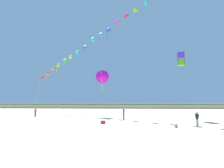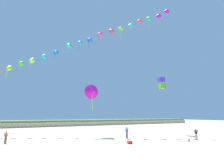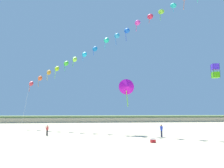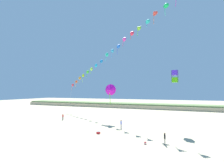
% 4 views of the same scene
% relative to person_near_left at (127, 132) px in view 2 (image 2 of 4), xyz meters
% --- Properties ---
extents(ground_plane, '(240.00, 240.00, 0.00)m').
position_rel_person_near_left_xyz_m(ground_plane, '(-3.29, -8.72, -1.00)').
color(ground_plane, '#C1B28E').
extents(dune_ridge, '(120.00, 9.22, 1.98)m').
position_rel_person_near_left_xyz_m(dune_ridge, '(-3.29, 38.67, -0.02)').
color(dune_ridge, tan).
rests_on(dune_ridge, ground).
extents(person_near_left, '(0.34, 0.58, 1.73)m').
position_rel_person_near_left_xyz_m(person_near_left, '(0.00, 0.00, 0.00)').
color(person_near_left, '#282D4C').
rests_on(person_near_left, ground).
extents(person_near_right, '(0.25, 0.57, 1.65)m').
position_rel_person_near_left_xyz_m(person_near_right, '(8.11, -6.30, -0.05)').
color(person_near_right, gray).
rests_on(person_near_right, ground).
extents(person_mid_center, '(0.54, 0.21, 1.55)m').
position_rel_person_near_left_xyz_m(person_mid_center, '(-16.42, 3.33, -0.11)').
color(person_mid_center, black).
rests_on(person_mid_center, ground).
extents(kite_banner_string, '(37.48, 16.50, 27.24)m').
position_rel_person_near_left_xyz_m(kite_banner_string, '(-5.48, 8.94, 17.11)').
color(kite_banner_string, '#CD3542').
extents(large_kite_low_lead, '(1.20, 1.20, 2.25)m').
position_rel_person_near_left_xyz_m(large_kite_low_lead, '(9.85, 1.80, 9.01)').
color(large_kite_low_lead, '#50C211').
extents(large_kite_mid_trail, '(2.63, 0.95, 4.63)m').
position_rel_person_near_left_xyz_m(large_kite_mid_trail, '(-4.08, 4.50, 6.64)').
color(large_kite_mid_trail, '#C911BE').
extents(beach_cooler, '(0.58, 0.41, 0.46)m').
position_rel_person_near_left_xyz_m(beach_cooler, '(-2.66, -4.56, -0.79)').
color(beach_cooler, red).
rests_on(beach_cooler, ground).
extents(beach_ball, '(0.36, 0.36, 0.36)m').
position_rel_person_near_left_xyz_m(beach_ball, '(5.59, -6.92, -0.82)').
color(beach_ball, red).
rests_on(beach_ball, ground).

